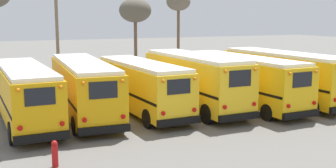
{
  "coord_description": "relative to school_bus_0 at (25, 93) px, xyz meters",
  "views": [
    {
      "loc": [
        -10.08,
        -23.28,
        5.65
      ],
      "look_at": [
        0.0,
        -0.56,
        1.64
      ],
      "focal_mm": 45.0,
      "sensor_mm": 36.0,
      "label": 1
    }
  ],
  "objects": [
    {
      "name": "school_bus_0",
      "position": [
        0.0,
        0.0,
        0.0
      ],
      "size": [
        2.72,
        10.04,
        3.08
      ],
      "color": "#E5A00C",
      "rests_on": "ground"
    },
    {
      "name": "utility_pole",
      "position": [
        4.03,
        13.76,
        2.59
      ],
      "size": [
        1.8,
        0.27,
        8.22
      ],
      "color": "#75604C",
      "rests_on": "ground"
    },
    {
      "name": "bare_tree_1",
      "position": [
        16.86,
        16.82,
        5.26
      ],
      "size": [
        2.48,
        2.48,
        8.06
      ],
      "color": "brown",
      "rests_on": "ground"
    },
    {
      "name": "school_bus_2",
      "position": [
        6.51,
        -0.02,
        -0.04
      ],
      "size": [
        2.79,
        9.59,
        3.02
      ],
      "color": "yellow",
      "rests_on": "ground"
    },
    {
      "name": "school_bus_3",
      "position": [
        9.77,
        -0.48,
        0.15
      ],
      "size": [
        2.79,
        9.64,
        3.37
      ],
      "color": "yellow",
      "rests_on": "ground"
    },
    {
      "name": "fence_line",
      "position": [
        8.14,
        7.73,
        -0.7
      ],
      "size": [
        24.34,
        0.06,
        1.42
      ],
      "color": "#939399",
      "rests_on": "ground"
    },
    {
      "name": "ground_plane",
      "position": [
        8.14,
        0.37,
        -1.69
      ],
      "size": [
        160.0,
        160.0,
        0.0
      ],
      "primitive_type": "plane",
      "color": "#66635E"
    },
    {
      "name": "school_bus_5",
      "position": [
        16.28,
        -0.76,
        0.11
      ],
      "size": [
        3.0,
        10.57,
        3.31
      ],
      "color": "yellow",
      "rests_on": "ground"
    },
    {
      "name": "school_bus_4",
      "position": [
        13.02,
        -0.73,
        0.03
      ],
      "size": [
        3.02,
        10.63,
        3.17
      ],
      "color": "yellow",
      "rests_on": "ground"
    },
    {
      "name": "fire_hydrant",
      "position": [
        0.34,
        -7.24,
        -1.16
      ],
      "size": [
        0.24,
        0.24,
        1.03
      ],
      "color": "#B21414",
      "rests_on": "ground"
    },
    {
      "name": "school_bus_1",
      "position": [
        3.25,
        0.72,
        0.01
      ],
      "size": [
        2.99,
        10.93,
        3.14
      ],
      "color": "#E5A00C",
      "rests_on": "ground"
    },
    {
      "name": "bare_tree_0",
      "position": [
        13.5,
        20.61,
        4.53
      ],
      "size": [
        3.49,
        3.49,
        7.59
      ],
      "color": "brown",
      "rests_on": "ground"
    }
  ]
}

